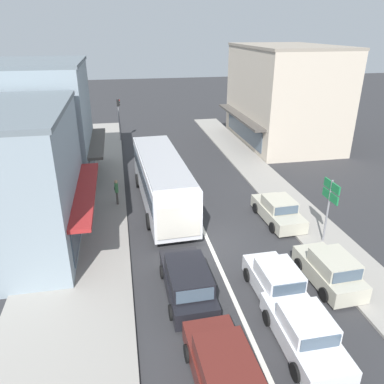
% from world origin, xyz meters
% --- Properties ---
extents(ground_plane, '(140.00, 140.00, 0.00)m').
position_xyz_m(ground_plane, '(0.00, 0.00, 0.00)').
color(ground_plane, '#2D2D30').
extents(lane_centre_line, '(0.20, 28.00, 0.01)m').
position_xyz_m(lane_centre_line, '(0.00, 4.00, 0.00)').
color(lane_centre_line, silver).
rests_on(lane_centre_line, ground).
extents(sidewalk_left, '(5.20, 44.00, 0.14)m').
position_xyz_m(sidewalk_left, '(-6.80, 6.00, 0.07)').
color(sidewalk_left, gray).
rests_on(sidewalk_left, ground).
extents(kerb_right, '(2.80, 44.00, 0.12)m').
position_xyz_m(kerb_right, '(6.20, 6.00, 0.06)').
color(kerb_right, gray).
rests_on(kerb_right, ground).
extents(shopfront_corner_near, '(8.05, 9.18, 7.21)m').
position_xyz_m(shopfront_corner_near, '(-10.18, 1.75, 3.60)').
color(shopfront_corner_near, '#84939E').
rests_on(shopfront_corner_near, ground).
extents(shopfront_mid_block, '(8.59, 8.43, 8.53)m').
position_xyz_m(shopfront_mid_block, '(-10.18, 10.95, 4.26)').
color(shopfront_mid_block, '#84939E').
rests_on(shopfront_mid_block, ground).
extents(building_right_far, '(8.79, 12.49, 9.07)m').
position_xyz_m(building_right_far, '(11.48, 17.42, 4.53)').
color(building_right_far, beige).
rests_on(building_right_far, ground).
extents(city_bus, '(3.04, 10.94, 3.23)m').
position_xyz_m(city_bus, '(-1.86, 5.01, 1.88)').
color(city_bus, silver).
rests_on(city_bus, ground).
extents(hatchback_behind_bus_mid, '(1.86, 3.72, 1.54)m').
position_xyz_m(hatchback_behind_bus_mid, '(1.79, -4.79, 0.71)').
color(hatchback_behind_bus_mid, silver).
rests_on(hatchback_behind_bus_mid, ground).
extents(wagon_queue_far_back, '(2.04, 4.55, 1.58)m').
position_xyz_m(wagon_queue_far_back, '(-1.58, -8.89, 0.75)').
color(wagon_queue_far_back, '#561E19').
rests_on(wagon_queue_far_back, ground).
extents(wagon_behind_bus_near, '(1.98, 4.52, 1.58)m').
position_xyz_m(wagon_behind_bus_near, '(-1.90, -4.10, 0.75)').
color(wagon_behind_bus_near, black).
rests_on(wagon_behind_bus_near, ground).
extents(sedan_queue_gap_filler, '(1.92, 4.21, 1.47)m').
position_xyz_m(sedan_queue_gap_filler, '(1.68, -7.65, 0.66)').
color(sedan_queue_gap_filler, silver).
rests_on(sedan_queue_gap_filler, ground).
extents(parked_hatchback_kerb_front, '(1.92, 3.76, 1.54)m').
position_xyz_m(parked_hatchback_kerb_front, '(4.46, -4.47, 0.71)').
color(parked_hatchback_kerb_front, '#B7B29E').
rests_on(parked_hatchback_kerb_front, ground).
extents(parked_sedan_kerb_second, '(2.01, 4.26, 1.47)m').
position_xyz_m(parked_sedan_kerb_second, '(4.56, 1.54, 0.66)').
color(parked_sedan_kerb_second, '#B7B29E').
rests_on(parked_sedan_kerb_second, ground).
extents(traffic_light_downstreet, '(0.33, 0.24, 4.20)m').
position_xyz_m(traffic_light_downstreet, '(-4.23, 20.46, 2.85)').
color(traffic_light_downstreet, gray).
rests_on(traffic_light_downstreet, ground).
extents(directional_road_sign, '(0.10, 1.40, 3.60)m').
position_xyz_m(directional_road_sign, '(5.97, -1.27, 2.70)').
color(directional_road_sign, gray).
rests_on(directional_road_sign, ground).
extents(pedestrian_with_handbag_near, '(0.27, 0.65, 1.63)m').
position_xyz_m(pedestrian_with_handbag_near, '(-4.72, 5.49, 1.07)').
color(pedestrian_with_handbag_near, '#4C4742').
rests_on(pedestrian_with_handbag_near, sidewalk_left).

